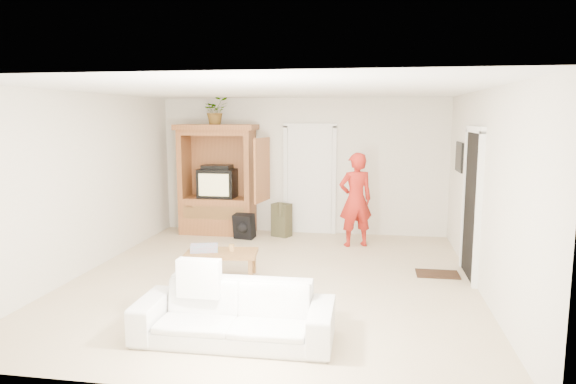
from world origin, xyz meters
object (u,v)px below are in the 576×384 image
Objects in this scene: armoire at (219,187)px; coffee_table at (222,255)px; man at (356,200)px; sofa at (235,313)px.

coffee_table is at bearing -72.44° from armoire.
man is 0.82× the size of sofa.
man reaches higher than coffee_table.
sofa is at bearing 54.18° from man.
man is 4.23m from sofa.
armoire reaches higher than man.
armoire reaches higher than sofa.
man is at bearing 42.20° from coffee_table.
sofa is (-1.06, -4.06, -0.53)m from man.
armoire is at bearing 108.01° from sofa.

